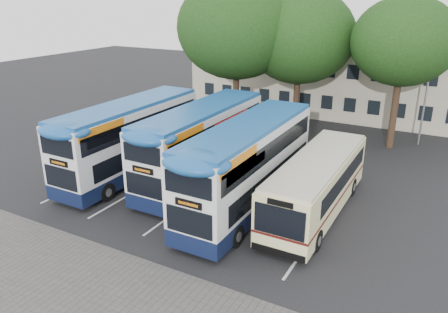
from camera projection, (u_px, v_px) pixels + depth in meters
ground at (218, 252)px, 19.14m from camera, size 120.00×120.00×0.00m
paving_strip at (103, 304)px, 15.93m from camera, size 40.00×6.00×0.01m
bay_lines at (204, 192)px, 24.93m from camera, size 14.12×11.00×0.01m
depot_building at (362, 80)px, 40.19m from camera, size 32.40×8.40×6.20m
lamp_post at (429, 77)px, 31.05m from camera, size 0.25×1.05×9.06m
tree_left at (237, 28)px, 33.45m from camera, size 9.22×9.22×12.12m
tree_mid at (300, 37)px, 33.52m from camera, size 8.49×8.49×11.18m
tree_right at (404, 42)px, 29.65m from camera, size 7.13×7.13×10.64m
bus_dd_left at (131, 136)px, 26.55m from camera, size 2.66×10.98×4.57m
bus_dd_mid at (202, 141)px, 25.65m from camera, size 2.65×10.93×4.56m
bus_dd_right at (249, 163)px, 22.25m from camera, size 2.69×11.10×4.63m
bus_single at (317, 182)px, 22.09m from camera, size 2.58×10.15×3.03m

